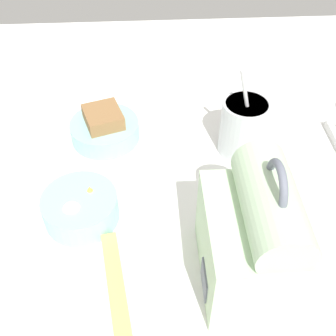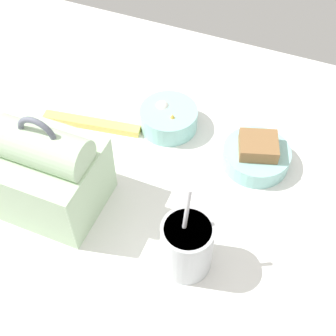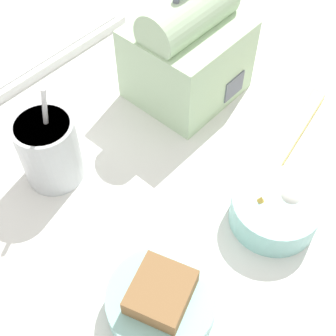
# 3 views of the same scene
# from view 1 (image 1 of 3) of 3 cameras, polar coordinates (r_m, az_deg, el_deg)

# --- Properties ---
(desk_surface) EXTENTS (1.40, 1.10, 0.02)m
(desk_surface) POSITION_cam_1_polar(r_m,az_deg,el_deg) (0.75, 4.11, -5.12)
(desk_surface) COLOR white
(desk_surface) RESTS_ON ground
(lunch_bag) EXTENTS (0.18, 0.16, 0.22)m
(lunch_bag) POSITION_cam_1_polar(r_m,az_deg,el_deg) (0.60, 12.63, -9.30)
(lunch_bag) COLOR #B7D6AD
(lunch_bag) RESTS_ON desk_surface
(soup_cup) EXTENTS (0.09, 0.09, 0.19)m
(soup_cup) POSITION_cam_1_polar(r_m,az_deg,el_deg) (0.81, 10.17, 5.55)
(soup_cup) COLOR silver
(soup_cup) RESTS_ON desk_surface
(bento_bowl_sandwich) EXTENTS (0.14, 0.14, 0.07)m
(bento_bowl_sandwich) POSITION_cam_1_polar(r_m,az_deg,el_deg) (0.85, -8.57, 5.36)
(bento_bowl_sandwich) COLOR #93D1CC
(bento_bowl_sandwich) RESTS_ON desk_surface
(bento_bowl_snacks) EXTENTS (0.12, 0.12, 0.06)m
(bento_bowl_snacks) POSITION_cam_1_polar(r_m,az_deg,el_deg) (0.71, -11.72, -5.21)
(bento_bowl_snacks) COLOR #93D1CC
(bento_bowl_snacks) RESTS_ON desk_surface
(chopstick_case) EXTENTS (0.22, 0.06, 0.02)m
(chopstick_case) POSITION_cam_1_polar(r_m,az_deg,el_deg) (0.63, -6.80, -17.09)
(chopstick_case) COLOR #EFD666
(chopstick_case) RESTS_ON desk_surface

